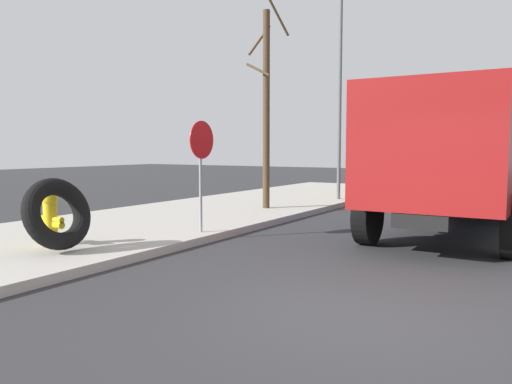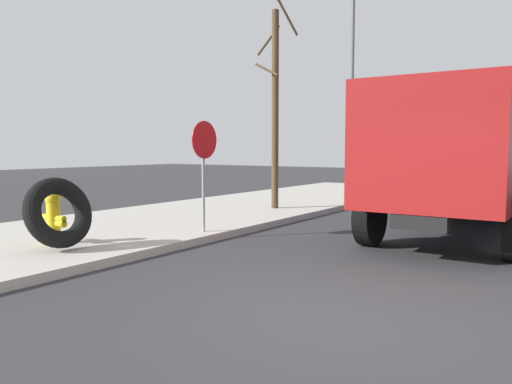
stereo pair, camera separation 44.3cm
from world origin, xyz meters
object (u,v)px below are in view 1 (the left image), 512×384
Objects in this scene: stop_sign at (201,155)px; street_light_pole at (340,96)px; bare_tree at (266,105)px; dump_truck_blue at (459,160)px; loose_tire at (57,214)px; dump_truck_orange at (473,155)px; fire_hydrant at (51,217)px.

street_light_pole is at bearing 1.51° from stop_sign.
street_light_pole is (3.55, -0.77, 0.53)m from bare_tree.
bare_tree is (0.97, 5.30, 1.44)m from dump_truck_blue.
stop_sign is (2.77, -0.87, 0.94)m from loose_tire.
bare_tree reaches higher than loose_tire.
stop_sign is 0.32× the size of dump_truck_orange.
dump_truck_blue is 5.58m from bare_tree.
loose_tire is at bearing -179.12° from bare_tree.
street_light_pole is at bearing -12.22° from bare_tree.
dump_truck_blue is at bearing -100.39° from bare_tree.
bare_tree is at bearing 141.53° from dump_truck_orange.
dump_truck_blue is at bearing -174.29° from dump_truck_orange.
dump_truck_blue is 0.99× the size of dump_truck_orange.
stop_sign is 0.38× the size of bare_tree.
dump_truck_blue reaches higher than stop_sign.
street_light_pole reaches higher than loose_tire.
bare_tree is at bearing 12.78° from stop_sign.
dump_truck_orange is (12.90, -4.51, 0.84)m from loose_tire.
loose_tire is 11.02m from street_light_pole.
dump_truck_orange is at bearing -19.80° from stop_sign.
dump_truck_blue is 6.70m from street_light_pole.
bare_tree is (7.08, 0.11, 2.28)m from loose_tire.
dump_truck_orange is (10.13, -3.65, -0.10)m from stop_sign.
bare_tree is (6.79, -0.46, 2.40)m from fire_hydrant.
dump_truck_orange is (6.79, 0.68, 0.00)m from dump_truck_blue.
fire_hydrant is at bearing 158.04° from dump_truck_orange.
dump_truck_orange reaches higher than fire_hydrant.
street_light_pole is at bearing -3.56° from loose_tire.
dump_truck_orange is at bearing -38.47° from bare_tree.
fire_hydrant is 7.21m from bare_tree.
stop_sign is at bearing -17.39° from loose_tire.
dump_truck_orange reaches higher than stop_sign.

